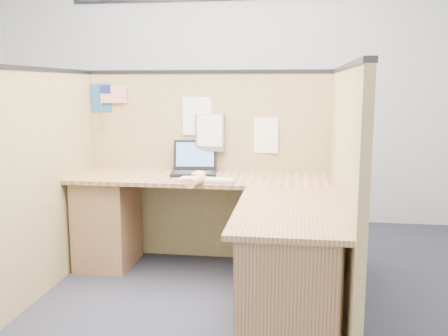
% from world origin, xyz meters
% --- Properties ---
extents(floor, '(5.00, 5.00, 0.00)m').
position_xyz_m(floor, '(0.00, 0.00, 0.00)').
color(floor, black).
rests_on(floor, ground).
extents(wall_back, '(5.00, 0.00, 5.00)m').
position_xyz_m(wall_back, '(0.00, 2.25, 1.40)').
color(wall_back, '#AFB3B5').
rests_on(wall_back, floor).
extents(cubicle_partitions, '(2.06, 1.83, 1.53)m').
position_xyz_m(cubicle_partitions, '(0.00, 0.43, 0.77)').
color(cubicle_partitions, olive).
rests_on(cubicle_partitions, floor).
extents(l_desk, '(1.95, 1.75, 0.73)m').
position_xyz_m(l_desk, '(0.18, 0.29, 0.39)').
color(l_desk, brown).
rests_on(l_desk, floor).
extents(laptop, '(0.37, 0.37, 0.25)m').
position_xyz_m(laptop, '(-0.07, 0.82, 0.79)').
color(laptop, black).
rests_on(laptop, l_desk).
extents(keyboard, '(0.42, 0.17, 0.03)m').
position_xyz_m(keyboard, '(0.08, 0.48, 0.74)').
color(keyboard, gray).
rests_on(keyboard, l_desk).
extents(mouse, '(0.12, 0.09, 0.04)m').
position_xyz_m(mouse, '(0.02, 0.53, 0.75)').
color(mouse, silver).
rests_on(mouse, l_desk).
extents(hand_forearm, '(0.11, 0.38, 0.08)m').
position_xyz_m(hand_forearm, '(0.03, 0.40, 0.77)').
color(hand_forearm, tan).
rests_on(hand_forearm, l_desk).
extents(blue_poster, '(0.17, 0.01, 0.22)m').
position_xyz_m(blue_poster, '(-0.88, 0.97, 1.31)').
color(blue_poster, '#1D5189').
rests_on(blue_poster, cubicle_partitions).
extents(american_flag, '(0.22, 0.01, 0.38)m').
position_xyz_m(american_flag, '(-0.80, 0.96, 1.32)').
color(american_flag, olive).
rests_on(american_flag, cubicle_partitions).
extents(file_holder, '(0.23, 0.05, 0.29)m').
position_xyz_m(file_holder, '(0.03, 0.94, 1.04)').
color(file_holder, slate).
rests_on(file_holder, cubicle_partitions).
extents(paper_left, '(0.24, 0.02, 0.30)m').
position_xyz_m(paper_left, '(-0.08, 0.97, 1.17)').
color(paper_left, white).
rests_on(paper_left, cubicle_partitions).
extents(paper_right, '(0.22, 0.03, 0.28)m').
position_xyz_m(paper_right, '(0.45, 0.97, 1.02)').
color(paper_right, white).
rests_on(paper_right, cubicle_partitions).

